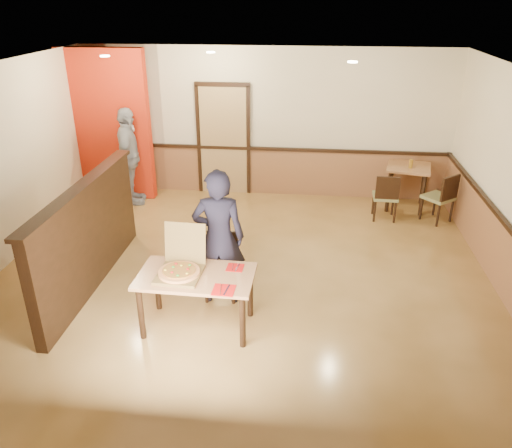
{
  "coord_description": "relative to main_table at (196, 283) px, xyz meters",
  "views": [
    {
      "loc": [
        0.86,
        -5.84,
        3.66
      ],
      "look_at": [
        0.21,
        0.0,
        0.92
      ],
      "focal_mm": 35.0,
      "sensor_mm": 36.0,
      "label": 1
    }
  ],
  "objects": [
    {
      "name": "floor",
      "position": [
        0.37,
        1.01,
        -0.61
      ],
      "size": [
        7.0,
        7.0,
        0.0
      ],
      "primitive_type": "plane",
      "color": "tan",
      "rests_on": "ground"
    },
    {
      "name": "ceiling",
      "position": [
        0.37,
        1.01,
        2.19
      ],
      "size": [
        7.0,
        7.0,
        0.0
      ],
      "primitive_type": "plane",
      "rotation": [
        3.14,
        0.0,
        0.0
      ],
      "color": "black",
      "rests_on": "wall_back"
    },
    {
      "name": "wall_back",
      "position": [
        0.37,
        4.51,
        0.79
      ],
      "size": [
        7.0,
        0.0,
        7.0
      ],
      "primitive_type": "plane",
      "rotation": [
        1.57,
        0.0,
        0.0
      ],
      "color": "#F2E4BD",
      "rests_on": "floor"
    },
    {
      "name": "wainscot_back",
      "position": [
        0.37,
        4.48,
        -0.16
      ],
      "size": [
        7.0,
        0.04,
        0.9
      ],
      "primitive_type": "cube",
      "color": "#915E3A",
      "rests_on": "floor"
    },
    {
      "name": "chair_rail_back",
      "position": [
        0.37,
        4.46,
        0.31
      ],
      "size": [
        7.0,
        0.06,
        0.06
      ],
      "primitive_type": "cube",
      "color": "black",
      "rests_on": "wall_back"
    },
    {
      "name": "wainscot_right",
      "position": [
        3.84,
        1.01,
        -0.16
      ],
      "size": [
        0.04,
        7.0,
        0.9
      ],
      "primitive_type": "cube",
      "color": "#915E3A",
      "rests_on": "floor"
    },
    {
      "name": "back_door",
      "position": [
        -0.43,
        4.47,
        0.44
      ],
      "size": [
        0.9,
        0.06,
        2.1
      ],
      "primitive_type": "cube",
      "color": "tan",
      "rests_on": "wall_back"
    },
    {
      "name": "booth_partition",
      "position": [
        -1.63,
        0.81,
        0.13
      ],
      "size": [
        0.2,
        3.1,
        1.44
      ],
      "color": "black",
      "rests_on": "floor"
    },
    {
      "name": "red_accent_panel",
      "position": [
        -2.53,
        4.01,
        0.79
      ],
      "size": [
        1.6,
        0.2,
        2.78
      ],
      "primitive_type": "cube",
      "color": "red",
      "rests_on": "floor"
    },
    {
      "name": "spot_a",
      "position": [
        -1.93,
        2.81,
        2.17
      ],
      "size": [
        0.14,
        0.14,
        0.02
      ],
      "primitive_type": "cylinder",
      "color": "#FFF0B2",
      "rests_on": "ceiling"
    },
    {
      "name": "spot_b",
      "position": [
        -0.43,
        3.51,
        2.17
      ],
      "size": [
        0.14,
        0.14,
        0.02
      ],
      "primitive_type": "cylinder",
      "color": "#FFF0B2",
      "rests_on": "ceiling"
    },
    {
      "name": "spot_c",
      "position": [
        1.77,
        2.51,
        2.17
      ],
      "size": [
        0.14,
        0.14,
        0.02
      ],
      "primitive_type": "cylinder",
      "color": "#FFF0B2",
      "rests_on": "ceiling"
    },
    {
      "name": "main_table",
      "position": [
        0.0,
        0.0,
        0.0
      ],
      "size": [
        1.35,
        0.79,
        0.71
      ],
      "rotation": [
        0.0,
        0.0,
        -0.02
      ],
      "color": "tan",
      "rests_on": "floor"
    },
    {
      "name": "diner_chair",
      "position": [
        0.16,
        0.76,
        -0.14
      ],
      "size": [
        0.44,
        0.44,
        0.86
      ],
      "rotation": [
        0.0,
        0.0,
        0.04
      ],
      "color": "olive",
      "rests_on": "floor"
    },
    {
      "name": "side_chair_left",
      "position": [
        2.59,
        3.42,
        -0.15
      ],
      "size": [
        0.43,
        0.43,
        0.84
      ],
      "rotation": [
        0.0,
        0.0,
        3.11
      ],
      "color": "olive",
      "rests_on": "floor"
    },
    {
      "name": "side_chair_right",
      "position": [
        3.53,
        3.43,
        -0.13
      ],
      "size": [
        0.61,
        0.61,
        0.88
      ],
      "rotation": [
        0.0,
        0.0,
        3.84
      ],
      "color": "olive",
      "rests_on": "floor"
    },
    {
      "name": "side_table",
      "position": [
        3.04,
        4.03,
        0.02
      ],
      "size": [
        0.89,
        0.89,
        0.8
      ],
      "rotation": [
        0.0,
        0.0,
        -0.2
      ],
      "color": "tan",
      "rests_on": "floor"
    },
    {
      "name": "diner",
      "position": [
        0.16,
        0.61,
        0.29
      ],
      "size": [
        0.69,
        0.49,
        1.79
      ],
      "primitive_type": "imported",
      "rotation": [
        0.0,
        0.0,
        3.24
      ],
      "color": "black",
      "rests_on": "floor"
    },
    {
      "name": "passerby",
      "position": [
        -2.06,
        3.7,
        0.3
      ],
      "size": [
        0.65,
        1.13,
        1.81
      ],
      "primitive_type": "imported",
      "rotation": [
        0.0,
        0.0,
        1.78
      ],
      "color": "#9899A0",
      "rests_on": "floor"
    },
    {
      "name": "pizza_box",
      "position": [
        -0.18,
        0.01,
        0.17
      ],
      "size": [
        0.52,
        0.61,
        0.52
      ],
      "rotation": [
        0.0,
        0.0,
        -0.05
      ],
      "color": "brown",
      "rests_on": "main_table"
    },
    {
      "name": "pizza",
      "position": [
        -0.18,
        -0.05,
        0.16
      ],
      "size": [
        0.52,
        0.52,
        0.03
      ],
      "primitive_type": "cylinder",
      "rotation": [
        0.0,
        0.0,
        -0.11
      ],
      "color": "#E19852",
      "rests_on": "pizza_box"
    },
    {
      "name": "napkin_near",
      "position": [
        0.37,
        -0.29,
        0.11
      ],
      "size": [
        0.25,
        0.25,
        0.01
      ],
      "rotation": [
        0.0,
        0.0,
        -0.03
      ],
      "color": "red",
      "rests_on": "main_table"
    },
    {
      "name": "napkin_far",
      "position": [
        0.42,
        0.21,
        0.11
      ],
      "size": [
        0.2,
        0.2,
        0.01
      ],
      "rotation": [
        0.0,
        0.0,
        -0.03
      ],
      "color": "red",
      "rests_on": "main_table"
    },
    {
      "name": "condiment",
      "position": [
        3.04,
        3.93,
        0.28
      ],
      "size": [
        0.06,
        0.06,
        0.16
      ],
      "primitive_type": "cylinder",
      "color": "#92671A",
      "rests_on": "side_table"
    }
  ]
}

